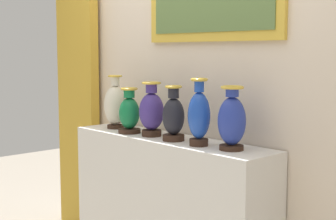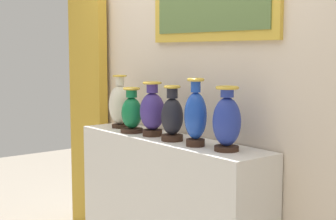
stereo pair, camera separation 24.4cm
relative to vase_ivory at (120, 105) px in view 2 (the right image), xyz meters
name	(u,v)px [view 2 (the right image)]	position (x,y,z in m)	size (l,w,h in m)	color
display_shelf	(168,211)	(0.57, 0.01, -0.67)	(1.62, 0.37, 1.00)	silver
back_wall	(197,70)	(0.58, 0.25, 0.27)	(3.42, 0.14, 2.83)	beige
curtain_gold	(88,114)	(-0.72, 0.13, -0.15)	(0.52, 0.08, 2.04)	gold
vase_ivory	(120,105)	(0.00, 0.00, 0.00)	(0.17, 0.17, 0.39)	#382319
vase_emerald	(132,113)	(0.24, -0.06, -0.03)	(0.16, 0.16, 0.32)	#382319
vase_indigo	(152,111)	(0.44, -0.03, -0.01)	(0.17, 0.17, 0.37)	#382319
vase_onyx	(172,117)	(0.67, -0.04, -0.02)	(0.14, 0.14, 0.35)	#382319
vase_sapphire	(196,116)	(0.91, -0.05, 0.01)	(0.14, 0.14, 0.41)	#382319
vase_cobalt	(227,121)	(1.13, 0.00, 0.00)	(0.16, 0.16, 0.37)	#382319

